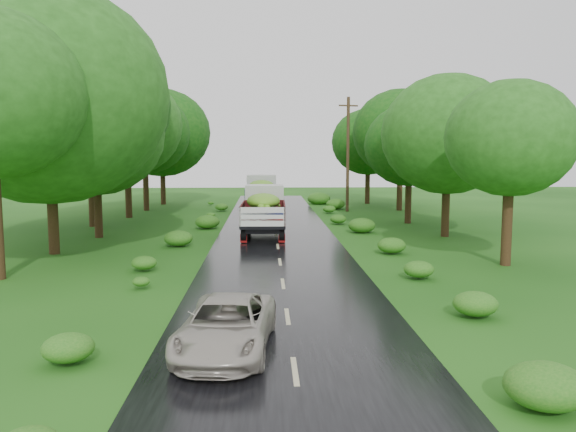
{
  "coord_description": "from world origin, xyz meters",
  "views": [
    {
      "loc": [
        -0.61,
        -15.44,
        4.62
      ],
      "look_at": [
        0.44,
        10.48,
        1.7
      ],
      "focal_mm": 35.0,
      "sensor_mm": 36.0,
      "label": 1
    }
  ],
  "objects": [
    {
      "name": "truck_near",
      "position": [
        -0.68,
        15.97,
        1.54
      ],
      "size": [
        2.43,
        6.54,
        2.73
      ],
      "rotation": [
        0.0,
        0.0,
        -0.02
      ],
      "color": "black",
      "rests_on": "ground"
    },
    {
      "name": "utility_pole",
      "position": [
        5.89,
        28.6,
        4.61
      ],
      "size": [
        1.55,
        0.46,
        8.95
      ],
      "rotation": [
        0.0,
        0.0,
        0.23
      ],
      "color": "#382616",
      "rests_on": "ground"
    },
    {
      "name": "ground",
      "position": [
        0.0,
        0.0,
        0.0
      ],
      "size": [
        120.0,
        120.0,
        0.0
      ],
      "primitive_type": "plane",
      "color": "#15450E",
      "rests_on": "ground"
    },
    {
      "name": "truck_far",
      "position": [
        -0.9,
        28.1,
        1.62
      ],
      "size": [
        2.49,
        6.83,
        2.86
      ],
      "rotation": [
        0.0,
        0.0,
        0.01
      ],
      "color": "black",
      "rests_on": "ground"
    },
    {
      "name": "car",
      "position": [
        -1.53,
        -2.72,
        0.63
      ],
      "size": [
        2.45,
        4.56,
        1.22
      ],
      "primitive_type": "imported",
      "rotation": [
        0.0,
        0.0,
        -0.1
      ],
      "color": "#B0A89C",
      "rests_on": "road"
    },
    {
      "name": "road_lines",
      "position": [
        0.0,
        6.0,
        0.02
      ],
      "size": [
        0.12,
        69.6,
        0.0
      ],
      "color": "#BFB78C",
      "rests_on": "road"
    },
    {
      "name": "road",
      "position": [
        0.0,
        5.0,
        0.01
      ],
      "size": [
        6.5,
        80.0,
        0.02
      ],
      "primitive_type": "cube",
      "color": "black",
      "rests_on": "ground"
    },
    {
      "name": "shrubs",
      "position": [
        0.0,
        14.0,
        0.35
      ],
      "size": [
        11.9,
        44.0,
        0.7
      ],
      "color": "#206517",
      "rests_on": "ground"
    },
    {
      "name": "trees_right",
      "position": [
        9.35,
        22.64,
        5.57
      ],
      "size": [
        5.28,
        31.86,
        7.99
      ],
      "color": "black",
      "rests_on": "ground"
    },
    {
      "name": "trees_left",
      "position": [
        -10.4,
        20.07,
        6.66
      ],
      "size": [
        6.0,
        34.17,
        9.64
      ],
      "color": "black",
      "rests_on": "ground"
    }
  ]
}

